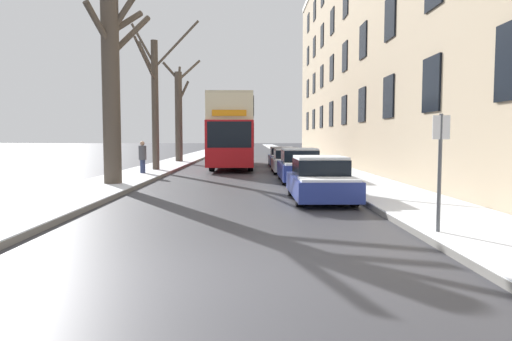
# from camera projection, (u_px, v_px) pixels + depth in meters

# --- Properties ---
(ground_plane) EXTENTS (320.00, 320.00, 0.00)m
(ground_plane) POSITION_uv_depth(u_px,v_px,m) (213.00, 277.00, 6.25)
(ground_plane) COLOR #38383D
(sidewalk_left) EXTENTS (2.74, 130.00, 0.16)m
(sidewalk_left) POSITION_uv_depth(u_px,v_px,m) (207.00, 152.00, 59.05)
(sidewalk_left) COLOR slate
(sidewalk_left) RESTS_ON ground
(sidewalk_right) EXTENTS (2.74, 130.00, 0.16)m
(sidewalk_right) POSITION_uv_depth(u_px,v_px,m) (286.00, 152.00, 59.17)
(sidewalk_right) COLOR slate
(sidewalk_right) RESTS_ON ground
(terrace_facade_right) EXTENTS (9.10, 47.36, 16.60)m
(terrace_facade_right) POSITION_uv_depth(u_px,v_px,m) (417.00, 35.00, 28.44)
(terrace_facade_right) COLOR tan
(terrace_facade_right) RESTS_ON ground
(bare_tree_left_0) EXTENTS (2.38, 3.58, 8.60)m
(bare_tree_left_0) POSITION_uv_depth(u_px,v_px,m) (113.00, 83.00, 17.39)
(bare_tree_left_0) COLOR #4C4238
(bare_tree_left_0) RESTS_ON ground
(bare_tree_left_1) EXTENTS (3.62, 3.81, 8.31)m
(bare_tree_left_1) POSITION_uv_depth(u_px,v_px,m) (155.00, 98.00, 25.01)
(bare_tree_left_1) COLOR #4C4238
(bare_tree_left_1) RESTS_ON ground
(bare_tree_left_2) EXTENTS (2.64, 2.32, 8.01)m
(bare_tree_left_2) POSITION_uv_depth(u_px,v_px,m) (179.00, 113.00, 34.10)
(bare_tree_left_2) COLOR #4C4238
(bare_tree_left_2) RESTS_ON ground
(double_decker_bus) EXTENTS (2.60, 11.77, 4.39)m
(double_decker_bus) POSITION_uv_depth(u_px,v_px,m) (233.00, 129.00, 29.57)
(double_decker_bus) COLOR red
(double_decker_bus) RESTS_ON ground
(parked_car_0) EXTENTS (1.76, 4.04, 1.35)m
(parked_car_0) POSITION_uv_depth(u_px,v_px,m) (320.00, 180.00, 13.87)
(parked_car_0) COLOR navy
(parked_car_0) RESTS_ON ground
(parked_car_1) EXTENTS (1.70, 4.26, 1.46)m
(parked_car_1) POSITION_uv_depth(u_px,v_px,m) (300.00, 166.00, 19.75)
(parked_car_1) COLOR navy
(parked_car_1) RESTS_ON ground
(parked_car_2) EXTENTS (1.84, 4.25, 1.30)m
(parked_car_2) POSITION_uv_depth(u_px,v_px,m) (289.00, 161.00, 25.08)
(parked_car_2) COLOR #9EA3AD
(parked_car_2) RESTS_ON ground
(parked_car_3) EXTENTS (1.76, 4.16, 1.31)m
(parked_car_3) POSITION_uv_depth(u_px,v_px,m) (282.00, 157.00, 30.78)
(parked_car_3) COLOR navy
(parked_car_3) RESTS_ON ground
(pedestrian_left_sidewalk) EXTENTS (0.38, 0.38, 1.75)m
(pedestrian_left_sidewalk) POSITION_uv_depth(u_px,v_px,m) (143.00, 157.00, 22.74)
(pedestrian_left_sidewalk) COLOR navy
(pedestrian_left_sidewalk) RESTS_ON ground
(street_sign_post) EXTENTS (0.32, 0.07, 2.35)m
(street_sign_post) POSITION_uv_depth(u_px,v_px,m) (440.00, 168.00, 8.41)
(street_sign_post) COLOR #4C4F54
(street_sign_post) RESTS_ON ground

